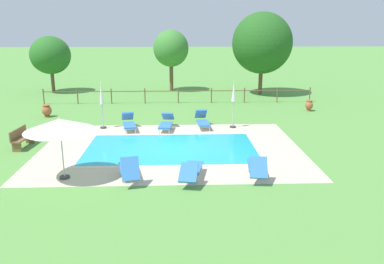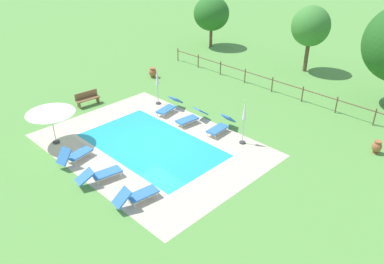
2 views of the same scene
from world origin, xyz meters
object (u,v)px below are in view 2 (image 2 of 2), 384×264
Objects in this scene: patio_umbrella_open_foreground at (50,109)px; tree_west_mid at (211,14)px; sun_lounger_north_near_steps at (169,107)px; sun_lounger_south_near_corner at (75,154)px; sun_lounger_north_far at (221,126)px; sun_lounger_north_end at (191,117)px; wooden_bench_lawn_side at (87,98)px; terracotta_urn_by_tree at (377,147)px; sun_lounger_south_end at (101,174)px; tree_far_west at (311,26)px; patio_umbrella_closed_row_west at (157,81)px; terracotta_urn_near_fence at (153,72)px; sun_lounger_north_mid at (137,195)px; patio_umbrella_closed_row_centre at (244,116)px.

patio_umbrella_open_foreground is 19.47m from tree_west_mid.
sun_lounger_south_near_corner reaches higher than sun_lounger_north_near_steps.
sun_lounger_north_far is 0.97× the size of sun_lounger_north_end.
patio_umbrella_open_foreground is 1.61× the size of wooden_bench_lawn_side.
sun_lounger_south_near_corner is 14.86m from terracotta_urn_by_tree.
sun_lounger_south_end reaches higher than terracotta_urn_by_tree.
sun_lounger_north_far is 8.85m from wooden_bench_lawn_side.
tree_far_west reaches higher than sun_lounger_north_near_steps.
patio_umbrella_closed_row_west is 0.55× the size of tree_west_mid.
sun_lounger_north_far is 2.87× the size of terracotta_urn_by_tree.
sun_lounger_north_far is 7.23m from sun_lounger_south_end.
sun_lounger_north_far is at bearing 11.10° from sun_lounger_north_end.
sun_lounger_south_end is 21.62m from tree_west_mid.
sun_lounger_north_near_steps is at bearing 33.29° from wooden_bench_lawn_side.
patio_umbrella_closed_row_west is at bearing -36.18° from terracotta_urn_near_fence.
sun_lounger_north_end is 0.84× the size of patio_umbrella_closed_row_west.
sun_lounger_north_mid is 12.11m from terracotta_urn_by_tree.
sun_lounger_south_end is 1.39× the size of wooden_bench_lawn_side.
patio_umbrella_closed_row_centre is at bearing 4.52° from sun_lounger_north_end.
sun_lounger_north_mid is 0.46× the size of tree_west_mid.
patio_umbrella_closed_row_centre is 17.42m from tree_west_mid.
tree_west_mid reaches higher than terracotta_urn_by_tree.
patio_umbrella_closed_row_west is (-4.40, 7.21, 1.19)m from sun_lounger_south_end.
tree_west_mid is at bearing 104.24° from terracotta_urn_near_fence.
tree_far_west reaches higher than patio_umbrella_open_foreground.
patio_umbrella_closed_row_centre is at bearing -15.21° from terracotta_urn_near_fence.
sun_lounger_north_near_steps is 0.47× the size of tree_west_mid.
tree_west_mid is (-6.02, 11.56, 1.39)m from patio_umbrella_closed_row_west.
sun_lounger_north_far is at bearing -151.27° from terracotta_urn_by_tree.
sun_lounger_south_end reaches higher than terracotta_urn_near_fence.
terracotta_urn_by_tree is at bearing -23.05° from tree_west_mid.
patio_umbrella_closed_row_west reaches higher than terracotta_urn_near_fence.
sun_lounger_north_near_steps is at bearing -30.95° from terracotta_urn_near_fence.
sun_lounger_south_end is 12.91m from terracotta_urn_near_fence.
sun_lounger_north_end is 2.83× the size of terracotta_urn_near_fence.
tree_west_mid is (-2.23, 8.79, 2.54)m from terracotta_urn_near_fence.
sun_lounger_north_end reaches higher than sun_lounger_south_end.
patio_umbrella_closed_row_centre is 3.43× the size of terracotta_urn_near_fence.
tree_far_west is at bearing 92.84° from sun_lounger_south_end.
patio_umbrella_closed_row_west is (-2.19, 7.18, 1.15)m from sun_lounger_south_near_corner.
wooden_bench_lawn_side is (-8.25, -3.20, 0.09)m from sun_lounger_north_far.
tree_west_mid reaches higher than wooden_bench_lawn_side.
patio_umbrella_open_foreground is at bearing 175.10° from sun_lounger_south_near_corner.
sun_lounger_south_end is 0.44× the size of tree_far_west.
patio_umbrella_closed_row_centre is 0.51× the size of tree_far_west.
sun_lounger_north_near_steps is 11.59m from terracotta_urn_by_tree.
patio_umbrella_open_foreground is 3.54× the size of terracotta_urn_by_tree.
sun_lounger_north_near_steps reaches higher than terracotta_urn_near_fence.
sun_lounger_south_near_corner is 11.60m from terracotta_urn_near_fence.
sun_lounger_north_mid reaches higher than sun_lounger_south_end.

